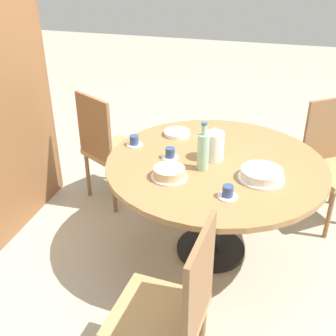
{
  "coord_description": "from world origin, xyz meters",
  "views": [
    {
      "loc": [
        -2.39,
        -0.34,
        2.0
      ],
      "look_at": [
        0.0,
        0.32,
        0.64
      ],
      "focal_mm": 45.0,
      "sensor_mm": 36.0,
      "label": 1
    }
  ],
  "objects_px": {
    "chair_a": "(171,310)",
    "cup_b": "(228,193)",
    "cup_a": "(170,154)",
    "water_bottle": "(203,151)",
    "chair_c": "(109,147)",
    "cake_main": "(262,174)",
    "cake_second": "(169,173)",
    "coffee_pot": "(214,145)",
    "cup_c": "(134,141)",
    "chair_b": "(333,161)"
  },
  "relations": [
    {
      "from": "water_bottle",
      "to": "cup_b",
      "type": "xyz_separation_m",
      "value": [
        -0.28,
        -0.2,
        -0.1
      ]
    },
    {
      "from": "chair_c",
      "to": "cake_second",
      "type": "bearing_deg",
      "value": 163.72
    },
    {
      "from": "chair_a",
      "to": "chair_c",
      "type": "relative_size",
      "value": 1.0
    },
    {
      "from": "chair_c",
      "to": "cake_main",
      "type": "height_order",
      "value": "chair_c"
    },
    {
      "from": "chair_c",
      "to": "water_bottle",
      "type": "bearing_deg",
      "value": 176.47
    },
    {
      "from": "cake_main",
      "to": "chair_a",
      "type": "bearing_deg",
      "value": 161.28
    },
    {
      "from": "water_bottle",
      "to": "cup_b",
      "type": "bearing_deg",
      "value": -144.58
    },
    {
      "from": "chair_b",
      "to": "cake_second",
      "type": "height_order",
      "value": "chair_b"
    },
    {
      "from": "chair_b",
      "to": "cup_c",
      "type": "bearing_deg",
      "value": 166.23
    },
    {
      "from": "chair_c",
      "to": "cake_second",
      "type": "distance_m",
      "value": 1.06
    },
    {
      "from": "cup_b",
      "to": "cup_c",
      "type": "distance_m",
      "value": 0.87
    },
    {
      "from": "cup_a",
      "to": "water_bottle",
      "type": "bearing_deg",
      "value": -110.64
    },
    {
      "from": "water_bottle",
      "to": "cake_main",
      "type": "height_order",
      "value": "water_bottle"
    },
    {
      "from": "cup_c",
      "to": "cake_second",
      "type": "bearing_deg",
      "value": -136.13
    },
    {
      "from": "coffee_pot",
      "to": "water_bottle",
      "type": "distance_m",
      "value": 0.16
    },
    {
      "from": "chair_a",
      "to": "water_bottle",
      "type": "distance_m",
      "value": 1.01
    },
    {
      "from": "chair_c",
      "to": "coffee_pot",
      "type": "xyz_separation_m",
      "value": [
        -0.42,
        -0.93,
        0.33
      ]
    },
    {
      "from": "chair_b",
      "to": "water_bottle",
      "type": "xyz_separation_m",
      "value": [
        -0.81,
        0.86,
        0.36
      ]
    },
    {
      "from": "coffee_pot",
      "to": "chair_c",
      "type": "bearing_deg",
      "value": 65.59
    },
    {
      "from": "chair_a",
      "to": "cup_b",
      "type": "bearing_deg",
      "value": 171.96
    },
    {
      "from": "cup_a",
      "to": "cake_main",
      "type": "bearing_deg",
      "value": -100.79
    },
    {
      "from": "coffee_pot",
      "to": "cup_c",
      "type": "relative_size",
      "value": 1.97
    },
    {
      "from": "cake_second",
      "to": "cup_c",
      "type": "bearing_deg",
      "value": 43.87
    },
    {
      "from": "cup_a",
      "to": "cup_c",
      "type": "bearing_deg",
      "value": 67.52
    },
    {
      "from": "chair_a",
      "to": "cake_second",
      "type": "distance_m",
      "value": 0.86
    },
    {
      "from": "chair_a",
      "to": "water_bottle",
      "type": "height_order",
      "value": "water_bottle"
    },
    {
      "from": "cup_b",
      "to": "coffee_pot",
      "type": "bearing_deg",
      "value": 19.85
    },
    {
      "from": "chair_b",
      "to": "water_bottle",
      "type": "bearing_deg",
      "value": -174.07
    },
    {
      "from": "coffee_pot",
      "to": "cup_b",
      "type": "bearing_deg",
      "value": -160.15
    },
    {
      "from": "coffee_pot",
      "to": "cup_c",
      "type": "xyz_separation_m",
      "value": [
        0.05,
        0.57,
        -0.07
      ]
    },
    {
      "from": "coffee_pot",
      "to": "cake_second",
      "type": "bearing_deg",
      "value": 145.64
    },
    {
      "from": "chair_c",
      "to": "cup_c",
      "type": "distance_m",
      "value": 0.58
    },
    {
      "from": "water_bottle",
      "to": "cup_c",
      "type": "bearing_deg",
      "value": 68.33
    },
    {
      "from": "coffee_pot",
      "to": "cake_main",
      "type": "distance_m",
      "value": 0.38
    },
    {
      "from": "cake_second",
      "to": "cup_a",
      "type": "relative_size",
      "value": 1.95
    },
    {
      "from": "cup_b",
      "to": "cup_c",
      "type": "height_order",
      "value": "same"
    },
    {
      "from": "coffee_pot",
      "to": "cup_a",
      "type": "xyz_separation_m",
      "value": [
        -0.07,
        0.28,
        -0.07
      ]
    },
    {
      "from": "chair_b",
      "to": "cup_c",
      "type": "distance_m",
      "value": 1.53
    },
    {
      "from": "chair_a",
      "to": "cup_b",
      "type": "distance_m",
      "value": 0.72
    },
    {
      "from": "coffee_pot",
      "to": "cup_b",
      "type": "xyz_separation_m",
      "value": [
        -0.44,
        -0.16,
        -0.07
      ]
    },
    {
      "from": "cup_b",
      "to": "cake_second",
      "type": "bearing_deg",
      "value": 71.72
    },
    {
      "from": "cake_main",
      "to": "cup_b",
      "type": "xyz_separation_m",
      "value": [
        -0.25,
        0.16,
        -0.0
      ]
    },
    {
      "from": "cake_second",
      "to": "chair_b",
      "type": "bearing_deg",
      "value": -46.96
    },
    {
      "from": "coffee_pot",
      "to": "cake_main",
      "type": "height_order",
      "value": "coffee_pot"
    },
    {
      "from": "chair_a",
      "to": "water_bottle",
      "type": "xyz_separation_m",
      "value": [
        0.94,
        0.05,
        0.36
      ]
    },
    {
      "from": "chair_a",
      "to": "chair_c",
      "type": "bearing_deg",
      "value": -143.81
    },
    {
      "from": "cup_b",
      "to": "chair_b",
      "type": "bearing_deg",
      "value": -31.37
    },
    {
      "from": "chair_a",
      "to": "cake_second",
      "type": "bearing_deg",
      "value": -159.49
    },
    {
      "from": "cake_main",
      "to": "cake_second",
      "type": "distance_m",
      "value": 0.55
    },
    {
      "from": "chair_c",
      "to": "coffee_pot",
      "type": "distance_m",
      "value": 1.07
    }
  ]
}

